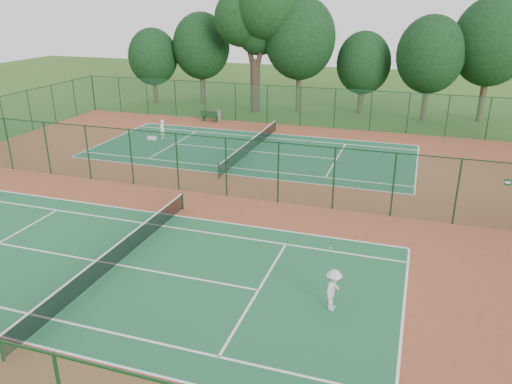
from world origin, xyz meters
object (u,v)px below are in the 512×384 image
player_far (162,129)px  big_tree (256,18)px  bench (210,116)px  kit_bag (152,138)px  trash_bin (218,116)px  player_near (333,290)px

player_far → big_tree: (3.96, 12.46, 8.20)m
player_far → bench: bearing=174.5°
player_far → kit_bag: bearing=-42.9°
trash_bin → bench: size_ratio=0.57×
player_near → player_far: player_near is taller
player_near → big_tree: big_tree is taller
big_tree → bench: bearing=-115.4°
player_near → bench: bearing=40.0°
kit_bag → big_tree: (4.62, 13.05, 8.85)m
kit_bag → player_near: bearing=-50.9°
player_near → trash_bin: player_near is taller
player_near → big_tree: (-13.46, 31.94, 8.17)m
big_tree → player_far: bearing=-107.6°
player_far → trash_bin: player_far is taller
player_near → player_far: bearing=50.2°
player_near → player_far: size_ratio=1.04×
big_tree → kit_bag: bearing=-109.5°
player_near → player_far: 26.13m
kit_bag → player_far: bearing=37.5°
trash_bin → kit_bag: trash_bin is taller
bench → big_tree: big_tree is taller
bench → big_tree: 10.55m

